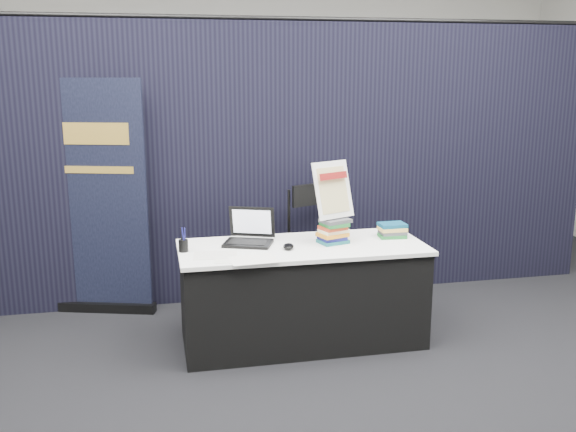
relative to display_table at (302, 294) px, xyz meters
The scene contains 15 objects.
floor 0.67m from the display_table, 90.00° to the right, with size 8.00×8.00×0.00m, color black.
wall_back 3.71m from the display_table, 90.00° to the left, with size 8.00×0.02×3.50m, color silver.
drape_partition 1.33m from the display_table, 90.00° to the left, with size 6.00×0.08×2.40m, color black.
display_table is the anchor object (origin of this frame).
laptop 0.60m from the display_table, 159.81° to the left, with size 0.41×0.39×0.26m.
mouse 0.42m from the display_table, 147.64° to the right, with size 0.08×0.12×0.04m, color black.
brochure_left 0.76m from the display_table, 168.85° to the right, with size 0.30×0.21×0.00m, color silver.
brochure_mid 0.70m from the display_table, 153.87° to the right, with size 0.27×0.19×0.00m, color white.
brochure_right 0.62m from the display_table, 144.91° to the right, with size 0.31×0.22×0.00m, color white.
pen_cup 0.96m from the display_table, behind, with size 0.07×0.07×0.09m, color black.
book_stack_tall 0.52m from the display_table, ahead, with size 0.23×0.20×0.18m.
book_stack_short 0.85m from the display_table, ahead, with size 0.20×0.15×0.11m.
info_sign 0.80m from the display_table, 11.08° to the left, with size 0.34×0.24×0.43m.
pullup_banner 1.82m from the display_table, 147.32° to the left, with size 0.82×0.33×1.94m.
stacking_chair 0.69m from the display_table, 63.35° to the left, with size 0.63×0.64×1.06m.
Camera 1 is at (-1.05, -3.85, 2.01)m, focal length 40.00 mm.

